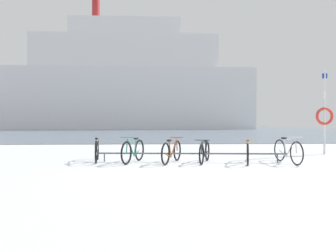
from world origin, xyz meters
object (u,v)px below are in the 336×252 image
Objects in this scene: bicycle_0 at (97,150)px; bicycle_2 at (172,151)px; bicycle_5 at (288,151)px; rescue_post at (325,114)px; bicycle_3 at (205,152)px; bicycle_4 at (248,152)px; bicycle_1 at (133,151)px; ferry_ship at (130,84)px.

bicycle_0 is 2.44m from bicycle_2.
rescue_post reaches higher than bicycle_5.
bicycle_3 is 0.92× the size of bicycle_4.
bicycle_0 is 1.03× the size of bicycle_1.
bicycle_1 is 54.61m from ferry_ship.
bicycle_5 is at bearing -80.03° from ferry_ship.
bicycle_2 is (1.21, -0.12, -0.01)m from bicycle_1.
bicycle_5 reaches higher than bicycle_4.
bicycle_4 is at bearing 178.64° from bicycle_5.
bicycle_3 is 0.03× the size of ferry_ship.
rescue_post is at bearing 42.72° from bicycle_5.
ferry_ship is (-6.90, 53.77, 9.35)m from bicycle_3.
bicycle_5 is at bearing -1.36° from bicycle_4.
bicycle_3 is 1.33m from bicycle_4.
bicycle_5 is 3.80m from rescue_post.
bicycle_2 is 6.75m from rescue_post.
bicycle_2 reaches higher than bicycle_3.
bicycle_2 is at bearing 178.02° from bicycle_3.
bicycle_4 is 4.75m from rescue_post.
bicycle_4 is (3.56, -0.30, -0.02)m from bicycle_1.
bicycle_0 reaches higher than bicycle_3.
bicycle_1 is at bearing -164.20° from rescue_post.
bicycle_5 reaches higher than bicycle_2.
bicycle_5 is at bearing -5.92° from bicycle_0.
bicycle_1 is 0.94× the size of bicycle_5.
bicycle_2 is at bearing 176.79° from bicycle_5.
bicycle_0 reaches higher than bicycle_2.
bicycle_0 is 0.99× the size of bicycle_4.
ferry_ship reaches higher than bicycle_3.
bicycle_2 is 1.03m from bicycle_3.
bicycle_1 is 7.85m from rescue_post.
bicycle_0 is 54.23m from ferry_ship.
bicycle_1 is at bearing 176.12° from bicycle_5.
bicycle_0 is 1.07× the size of bicycle_3.
bicycle_1 reaches higher than bicycle_3.
bicycle_1 is (1.19, -0.30, -0.00)m from bicycle_0.
ferry_ship is at bearing 96.23° from bicycle_2.
bicycle_3 is (3.43, -0.46, -0.04)m from bicycle_0.
rescue_post is at bearing 11.84° from bicycle_0.
bicycle_4 is 0.50× the size of rescue_post.
bicycle_5 is 0.03× the size of ferry_ship.
rescue_post is (7.46, 2.11, 1.25)m from bicycle_1.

